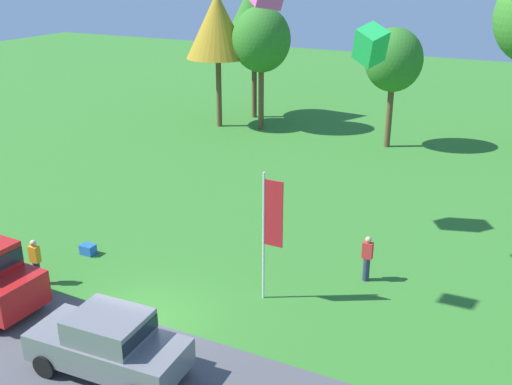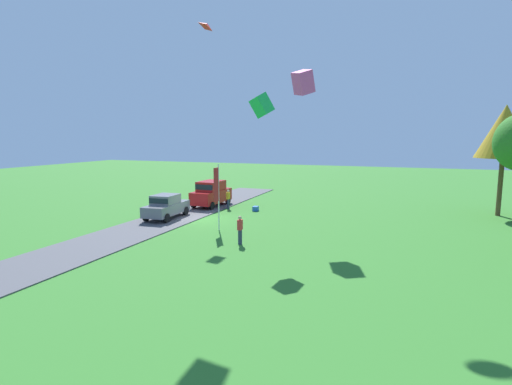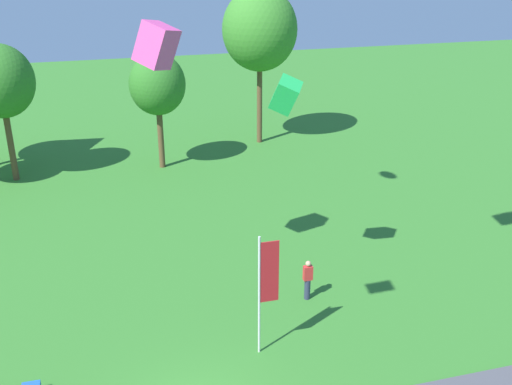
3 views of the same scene
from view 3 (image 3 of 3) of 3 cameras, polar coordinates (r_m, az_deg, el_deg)
The scene contains 7 objects.
person_on_lawn at distance 23.95m, azimuth 4.94°, elevation -8.26°, with size 0.36×0.24×1.71m.
tree_far_left at distance 36.87m, azimuth -23.19°, elevation 9.67°, with size 3.79×3.79×7.99m.
tree_far_right at distance 36.66m, azimuth -9.38°, elevation 10.08°, with size 3.37×3.37×7.10m.
tree_right_of_center at distance 40.65m, azimuth 0.36°, elevation 15.22°, with size 4.95×4.95×10.46m.
flag_banner at distance 20.03m, azimuth 0.96°, elevation -8.36°, with size 0.71×0.08×4.51m.
kite_box_high_left at distance 21.88m, azimuth -9.45°, elevation 13.67°, with size 1.03×1.03×1.45m, color #EA4C9E.
kite_box_near_flag at distance 21.89m, azimuth 2.83°, elevation 9.26°, with size 0.80×0.80×1.12m, color green.
Camera 3 is at (-1.77, -13.45, 13.33)m, focal length 42.00 mm.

